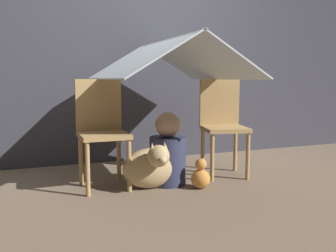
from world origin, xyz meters
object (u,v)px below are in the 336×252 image
Objects in this scene: chair_right at (223,122)px; chair_left at (102,128)px; person_front at (168,154)px; dog at (152,166)px.

chair_left is at bearing -168.31° from chair_right.
chair_right is 0.65m from person_front.
chair_right is 0.85m from dog.
dog is (-0.17, -0.08, -0.08)m from person_front.
chair_left is 1.12m from chair_right.
person_front is 0.20m from dog.
chair_left is 1.00× the size of chair_right.
chair_right is 1.45× the size of person_front.
person_front is (0.53, -0.14, -0.23)m from chair_left.
chair_right is (1.12, -0.00, 0.00)m from chair_left.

